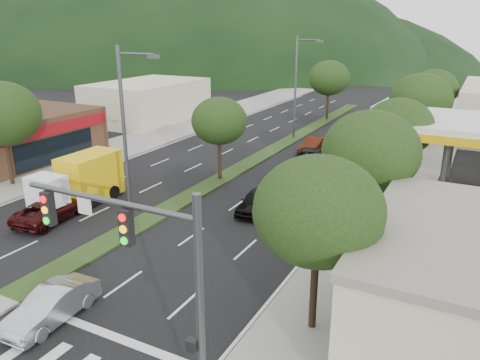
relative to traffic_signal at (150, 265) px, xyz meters
The scene contains 26 objects.
ground 10.27m from the traffic_signal, behind, with size 160.00×160.00×0.00m, color black.
sidewalk_right 27.15m from the traffic_signal, 82.55° to the left, with size 5.00×90.00×0.15m, color gray.
sidewalk_left 34.79m from the traffic_signal, 129.70° to the left, with size 6.00×90.00×0.15m, color gray.
median 31.23m from the traffic_signal, 107.00° to the left, with size 1.60×56.00×0.12m, color #1F3613.
traffic_signal is the anchor object (origin of this frame).
shop_left 32.19m from the traffic_signal, 148.97° to the left, with size 10.15×12.00×4.00m.
bldg_left_far 45.32m from the traffic_signal, 128.26° to the left, with size 9.00×14.00×4.60m, color beige.
hill_far 142.79m from the traffic_signal, 128.60° to the left, with size 176.00×132.00×82.00m, color black.
tree_r_a 6.29m from the traffic_signal, 61.80° to the left, with size 4.60×4.60×6.63m.
tree_r_b 13.87m from the traffic_signal, 77.63° to the left, with size 4.80×4.80×6.94m.
tree_r_c 21.74m from the traffic_signal, 82.15° to the left, with size 4.40×4.40×6.48m.
tree_r_d 31.68m from the traffic_signal, 84.62° to the left, with size 5.00×5.00×7.17m.
tree_r_e 41.65m from the traffic_signal, 85.91° to the left, with size 4.60×4.60×6.71m.
tree_med_near 21.53m from the traffic_signal, 114.80° to the left, with size 4.00×4.00×6.02m.
tree_med_far 46.43m from the traffic_signal, 101.22° to the left, with size 4.80×4.80×6.94m.
tree_l_a 24.43m from the traffic_signal, 151.81° to the left, with size 5.20×5.20×7.25m.
streetlight_near 13.03m from the traffic_signal, 132.77° to the left, with size 2.60×0.25×10.00m.
streetlight_mid 35.66m from the traffic_signal, 104.33° to the left, with size 2.60×0.25×10.00m.
sedan_silver 7.45m from the traffic_signal, 166.89° to the left, with size 1.41×4.03×1.33m, color #AAADB2.
suv_maroon 16.82m from the traffic_signal, 149.24° to the left, with size 2.19×4.76×1.32m, color #330B0C.
car_queue_a 16.14m from the traffic_signal, 104.66° to the left, with size 1.58×3.93×1.34m, color black.
car_queue_b 20.54m from the traffic_signal, 90.77° to the left, with size 1.67×4.11×1.19m, color #49494D.
car_queue_c 30.86m from the traffic_signal, 100.06° to the left, with size 1.48×4.26×1.40m, color #45160B.
car_queue_d 25.76m from the traffic_signal, 99.24° to the left, with size 2.56×5.55×1.54m, color black.
box_truck 18.65m from the traffic_signal, 141.82° to the left, with size 2.53×6.29×3.08m.
motorhome 39.45m from the traffic_signal, 90.04° to the left, with size 3.54×10.03×3.80m.
Camera 1 is at (16.51, -10.57, 10.93)m, focal length 35.00 mm.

